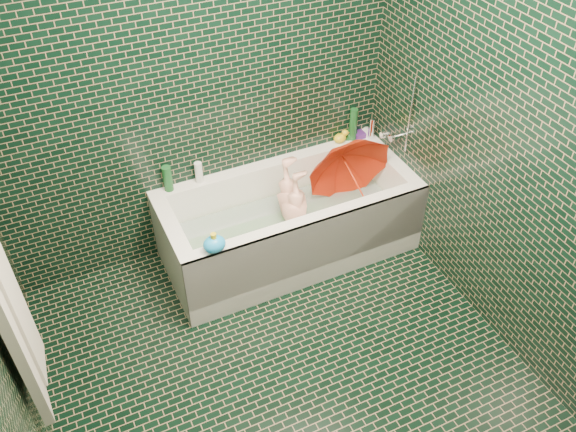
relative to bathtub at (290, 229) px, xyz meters
name	(u,v)px	position (x,y,z in m)	size (l,w,h in m)	color
floor	(294,385)	(-0.45, -1.01, -0.21)	(2.80, 2.80, 0.00)	black
wall_back	(194,82)	(-0.45, 0.39, 1.04)	(2.80, 2.80, 0.00)	black
wall_right	(526,150)	(0.85, -1.01, 1.04)	(2.80, 2.80, 0.00)	black
bathtub	(290,229)	(0.00, 0.00, 0.00)	(1.70, 0.75, 0.55)	white
bath_mat	(289,234)	(0.00, 0.02, -0.06)	(1.35, 0.47, 0.01)	green
water	(289,218)	(0.00, 0.02, 0.09)	(1.48, 0.53, 0.00)	silver
towel	(9,311)	(-1.69, -0.77, 0.82)	(0.08, 0.44, 1.12)	beige
faucet	(399,132)	(0.81, 0.01, 0.56)	(0.18, 0.19, 0.55)	silver
child	(296,220)	(0.03, -0.03, 0.10)	(0.32, 0.21, 0.89)	#EDA994
umbrella	(355,180)	(0.45, -0.07, 0.32)	(0.58, 0.58, 0.51)	red
soap_bottle_a	(370,137)	(0.80, 0.32, 0.34)	(0.10, 0.10, 0.25)	white
soap_bottle_b	(362,140)	(0.73, 0.32, 0.34)	(0.08, 0.08, 0.17)	#481F74
soap_bottle_c	(352,140)	(0.66, 0.34, 0.34)	(0.14, 0.14, 0.18)	#164D20
bottle_right_tall	(353,124)	(0.67, 0.36, 0.46)	(0.06, 0.06, 0.24)	#164D20
bottle_right_pump	(372,128)	(0.80, 0.31, 0.42)	(0.05, 0.05, 0.16)	silver
bottle_left_tall	(168,179)	(-0.71, 0.35, 0.43)	(0.06, 0.06, 0.18)	#164D20
bottle_left_short	(199,172)	(-0.50, 0.35, 0.41)	(0.05, 0.05, 0.15)	white
rubber_duck	(341,137)	(0.57, 0.35, 0.38)	(0.13, 0.10, 0.10)	yellow
bath_toy	(214,244)	(-0.64, -0.32, 0.40)	(0.15, 0.12, 0.13)	#1B9AF9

